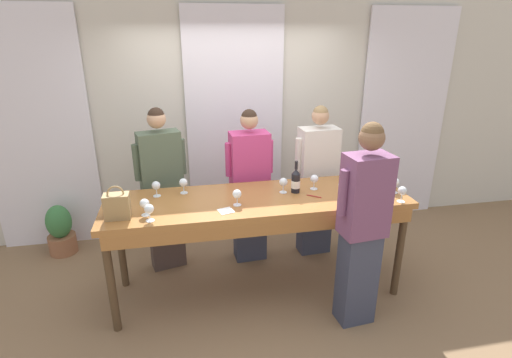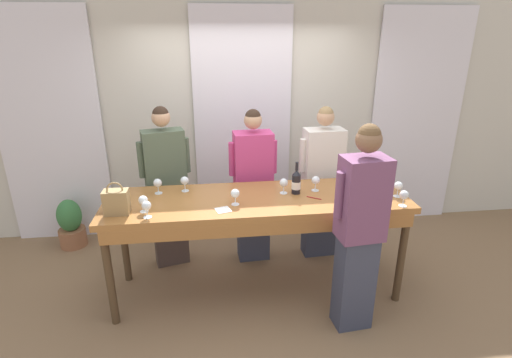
# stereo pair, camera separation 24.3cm
# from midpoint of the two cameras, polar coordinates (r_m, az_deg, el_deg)

# --- Properties ---
(ground_plane) EXTENTS (18.00, 18.00, 0.00)m
(ground_plane) POSITION_cam_midpoint_polar(r_m,az_deg,el_deg) (4.14, -1.52, -15.43)
(ground_plane) COLOR #846647
(wall_back) EXTENTS (12.00, 0.06, 2.80)m
(wall_back) POSITION_cam_midpoint_polar(r_m,az_deg,el_deg) (4.88, -4.56, 8.40)
(wall_back) COLOR beige
(wall_back) RESTS_ON ground_plane
(curtain_panel_left) EXTENTS (1.15, 0.03, 2.69)m
(curtain_panel_left) POSITION_cam_midpoint_polar(r_m,az_deg,el_deg) (5.08, -30.01, 5.51)
(curtain_panel_left) COLOR white
(curtain_panel_left) RESTS_ON ground_plane
(curtain_panel_center) EXTENTS (1.15, 0.03, 2.69)m
(curtain_panel_center) POSITION_cam_midpoint_polar(r_m,az_deg,el_deg) (4.83, -4.45, 7.59)
(curtain_panel_center) COLOR white
(curtain_panel_center) RESTS_ON ground_plane
(curtain_panel_right) EXTENTS (1.15, 0.03, 2.69)m
(curtain_panel_right) POSITION_cam_midpoint_polar(r_m,az_deg,el_deg) (5.52, 19.07, 8.20)
(curtain_panel_right) COLOR white
(curtain_panel_right) RESTS_ON ground_plane
(tasting_bar) EXTENTS (2.75, 0.80, 1.00)m
(tasting_bar) POSITION_cam_midpoint_polar(r_m,az_deg,el_deg) (3.65, -1.59, -4.17)
(tasting_bar) COLOR #9E6633
(tasting_bar) RESTS_ON ground_plane
(wine_bottle) EXTENTS (0.08, 0.08, 0.31)m
(wine_bottle) POSITION_cam_midpoint_polar(r_m,az_deg,el_deg) (3.72, 3.84, -0.33)
(wine_bottle) COLOR black
(wine_bottle) RESTS_ON tasting_bar
(handbag) EXTENTS (0.20, 0.13, 0.28)m
(handbag) POSITION_cam_midpoint_polar(r_m,az_deg,el_deg) (3.44, -21.17, -3.61)
(handbag) COLOR #997A4C
(handbag) RESTS_ON tasting_bar
(wine_glass_front_left) EXTENTS (0.08, 0.08, 0.14)m
(wine_glass_front_left) POSITION_cam_midpoint_polar(r_m,az_deg,el_deg) (3.77, -15.89, -0.99)
(wine_glass_front_left) COLOR white
(wine_glass_front_left) RESTS_ON tasting_bar
(wine_glass_front_mid) EXTENTS (0.08, 0.08, 0.14)m
(wine_glass_front_mid) POSITION_cam_midpoint_polar(r_m,az_deg,el_deg) (3.81, 6.53, -0.05)
(wine_glass_front_mid) COLOR white
(wine_glass_front_mid) RESTS_ON tasting_bar
(wine_glass_front_right) EXTENTS (0.08, 0.08, 0.14)m
(wine_glass_front_right) POSITION_cam_midpoint_polar(r_m,az_deg,el_deg) (3.42, -17.61, -3.46)
(wine_glass_front_right) COLOR white
(wine_glass_front_right) RESTS_ON tasting_bar
(wine_glass_center_left) EXTENTS (0.08, 0.08, 0.14)m
(wine_glass_center_left) POSITION_cam_midpoint_polar(r_m,az_deg,el_deg) (3.71, 2.07, -0.51)
(wine_glass_center_left) COLOR white
(wine_glass_center_left) RESTS_ON tasting_bar
(wine_glass_center_mid) EXTENTS (0.08, 0.08, 0.14)m
(wine_glass_center_mid) POSITION_cam_midpoint_polar(r_m,az_deg,el_deg) (3.45, -4.74, -2.25)
(wine_glass_center_mid) COLOR white
(wine_glass_center_mid) RESTS_ON tasting_bar
(wine_glass_center_right) EXTENTS (0.08, 0.08, 0.14)m
(wine_glass_center_right) POSITION_cam_midpoint_polar(r_m,az_deg,el_deg) (3.70, 18.42, -1.70)
(wine_glass_center_right) COLOR white
(wine_glass_center_right) RESTS_ON tasting_bar
(wine_glass_back_left) EXTENTS (0.08, 0.08, 0.14)m
(wine_glass_back_left) POSITION_cam_midpoint_polar(r_m,az_deg,el_deg) (3.78, -12.16, -0.58)
(wine_glass_back_left) COLOR white
(wine_glass_back_left) RESTS_ON tasting_bar
(wine_glass_back_mid) EXTENTS (0.08, 0.08, 0.14)m
(wine_glass_back_mid) POSITION_cam_midpoint_polar(r_m,az_deg,el_deg) (3.88, 17.58, -0.52)
(wine_glass_back_mid) COLOR white
(wine_glass_back_mid) RESTS_ON tasting_bar
(wine_glass_back_right) EXTENTS (0.08, 0.08, 0.14)m
(wine_glass_back_right) POSITION_cam_midpoint_polar(r_m,az_deg,el_deg) (3.73, 11.96, -0.87)
(wine_glass_back_right) COLOR white
(wine_glass_back_right) RESTS_ON tasting_bar
(wine_glass_near_host) EXTENTS (0.08, 0.08, 0.14)m
(wine_glass_near_host) POSITION_cam_midpoint_polar(r_m,az_deg,el_deg) (3.70, 10.43, -0.93)
(wine_glass_near_host) COLOR white
(wine_glass_near_host) RESTS_ON tasting_bar
(wine_glass_by_bottle) EXTENTS (0.08, 0.08, 0.14)m
(wine_glass_by_bottle) POSITION_cam_midpoint_polar(r_m,az_deg,el_deg) (3.31, -17.08, -4.22)
(wine_glass_by_bottle) COLOR white
(wine_glass_by_bottle) RESTS_ON tasting_bar
(napkin) EXTENTS (0.15, 0.15, 0.00)m
(napkin) POSITION_cam_midpoint_polar(r_m,az_deg,el_deg) (3.39, -6.37, -4.58)
(napkin) COLOR white
(napkin) RESTS_ON tasting_bar
(pen) EXTENTS (0.12, 0.09, 0.01)m
(pen) POSITION_cam_midpoint_polar(r_m,az_deg,el_deg) (3.67, 6.43, -2.49)
(pen) COLOR maroon
(pen) RESTS_ON tasting_bar
(guest_olive_jacket) EXTENTS (0.52, 0.30, 1.74)m
(guest_olive_jacket) POSITION_cam_midpoint_polar(r_m,az_deg,el_deg) (4.21, -14.80, -1.52)
(guest_olive_jacket) COLOR #473833
(guest_olive_jacket) RESTS_ON ground_plane
(guest_pink_top) EXTENTS (0.51, 0.28, 1.69)m
(guest_pink_top) POSITION_cam_midpoint_polar(r_m,az_deg,el_deg) (4.25, -2.56, -1.16)
(guest_pink_top) COLOR #383D51
(guest_pink_top) RESTS_ON ground_plane
(guest_cream_sweater) EXTENTS (0.52, 0.26, 1.70)m
(guest_cream_sweater) POSITION_cam_midpoint_polar(r_m,az_deg,el_deg) (4.41, 7.11, -0.38)
(guest_cream_sweater) COLOR #383D51
(guest_cream_sweater) RESTS_ON ground_plane
(host_pouring) EXTENTS (0.47, 0.29, 1.79)m
(host_pouring) POSITION_cam_midpoint_polar(r_m,az_deg,el_deg) (3.36, 12.96, -6.61)
(host_pouring) COLOR #383D51
(host_pouring) RESTS_ON ground_plane
(potted_plant) EXTENTS (0.30, 0.30, 0.59)m
(potted_plant) POSITION_cam_midpoint_polar(r_m,az_deg,el_deg) (5.15, -27.40, -6.59)
(potted_plant) COLOR #935B3D
(potted_plant) RESTS_ON ground_plane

